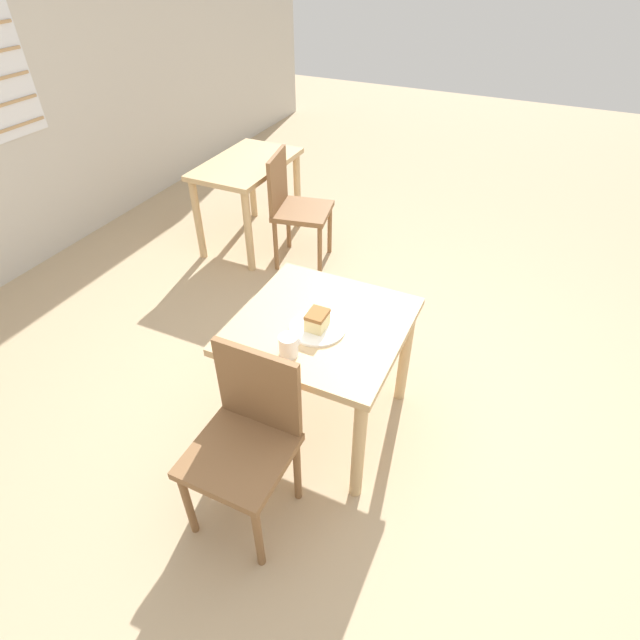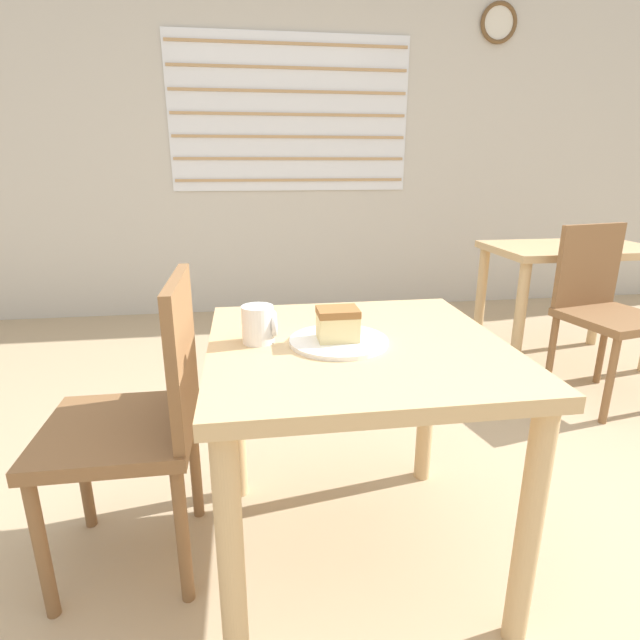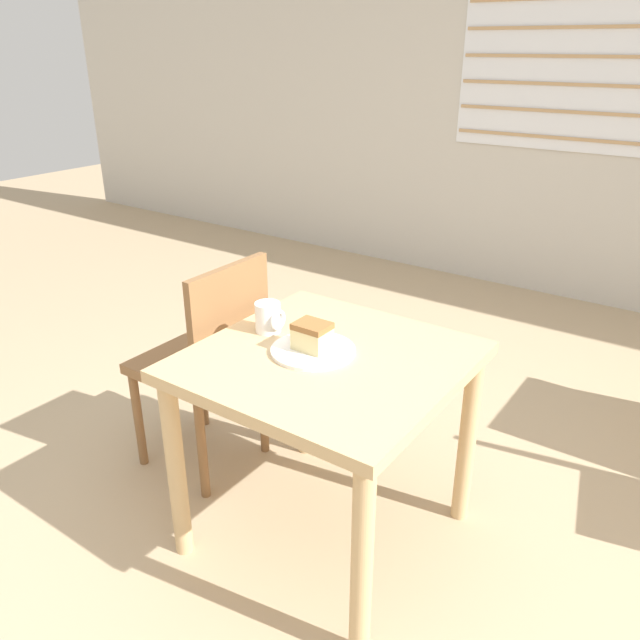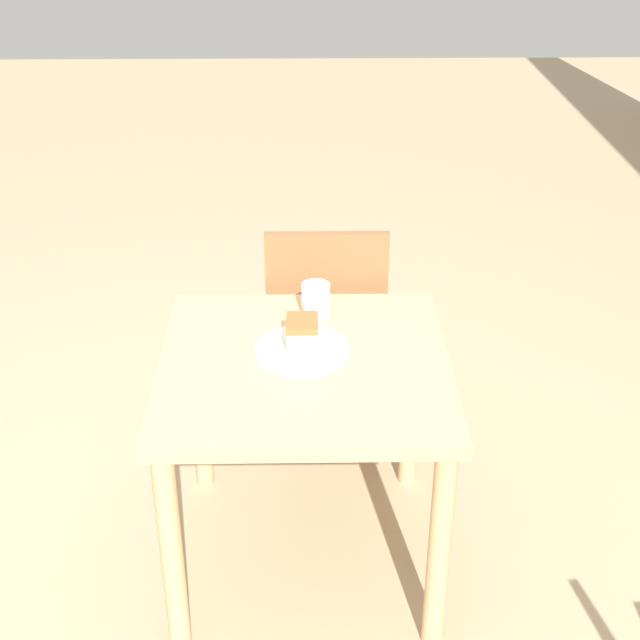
% 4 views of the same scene
% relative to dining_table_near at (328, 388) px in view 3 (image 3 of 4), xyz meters
% --- Properties ---
extents(ground_plane, '(14.00, 14.00, 0.00)m').
position_rel_dining_table_near_xyz_m(ground_plane, '(0.13, -0.21, -0.59)').
color(ground_plane, tan).
extents(wall_back, '(10.00, 0.09, 2.80)m').
position_rel_dining_table_near_xyz_m(wall_back, '(0.13, 2.82, 0.82)').
color(wall_back, beige).
rests_on(wall_back, ground_plane).
extents(dining_table_near, '(0.80, 0.80, 0.70)m').
position_rel_dining_table_near_xyz_m(dining_table_near, '(0.00, 0.00, 0.00)').
color(dining_table_near, tan).
rests_on(dining_table_near, ground_plane).
extents(chair_near_window, '(0.42, 0.42, 0.88)m').
position_rel_dining_table_near_xyz_m(chair_near_window, '(-0.60, 0.07, -0.10)').
color(chair_near_window, brown).
rests_on(chair_near_window, ground_plane).
extents(plate, '(0.27, 0.27, 0.01)m').
position_rel_dining_table_near_xyz_m(plate, '(-0.05, -0.01, 0.12)').
color(plate, white).
rests_on(plate, dining_table_near).
extents(cake_slice, '(0.11, 0.09, 0.09)m').
position_rel_dining_table_near_xyz_m(cake_slice, '(-0.06, -0.01, 0.17)').
color(cake_slice, beige).
rests_on(cake_slice, plate).
extents(coffee_mug, '(0.09, 0.09, 0.10)m').
position_rel_dining_table_near_xyz_m(coffee_mug, '(-0.26, 0.03, 0.17)').
color(coffee_mug, white).
rests_on(coffee_mug, dining_table_near).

